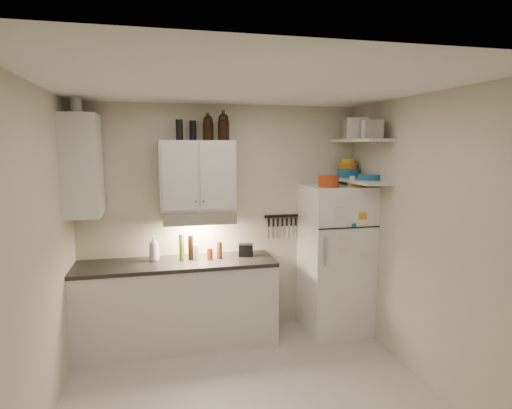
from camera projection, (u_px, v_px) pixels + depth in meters
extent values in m
cube|color=#BCB6AD|center=(252.00, 401.00, 3.64)|extent=(3.20, 3.00, 0.02)
cube|color=white|center=(251.00, 84.00, 3.28)|extent=(3.20, 3.00, 0.02)
cube|color=beige|center=(223.00, 220.00, 4.91)|extent=(3.20, 0.02, 2.60)
cube|color=beige|center=(35.00, 263.00, 3.09)|extent=(0.02, 3.00, 2.60)
cube|color=beige|center=(427.00, 241.00, 3.82)|extent=(0.02, 3.00, 2.60)
cube|color=silver|center=(178.00, 305.00, 4.61)|extent=(2.10, 0.60, 0.88)
cube|color=black|center=(176.00, 264.00, 4.54)|extent=(2.10, 0.62, 0.04)
cube|color=silver|center=(197.00, 176.00, 4.61)|extent=(0.80, 0.33, 0.75)
cube|color=silver|center=(82.00, 166.00, 4.20)|extent=(0.33, 0.55, 1.00)
cube|color=silver|center=(199.00, 216.00, 4.60)|extent=(0.76, 0.46, 0.12)
cube|color=white|center=(335.00, 259.00, 4.92)|extent=(0.70, 0.68, 1.70)
cube|color=silver|center=(361.00, 140.00, 4.65)|extent=(0.30, 0.95, 0.03)
cube|color=silver|center=(359.00, 181.00, 4.71)|extent=(0.30, 0.95, 0.03)
cube|color=black|center=(282.00, 216.00, 5.04)|extent=(0.42, 0.02, 0.03)
cylinder|color=#A53413|center=(329.00, 181.00, 4.61)|extent=(0.23, 0.23, 0.13)
cube|color=orange|center=(359.00, 183.00, 4.71)|extent=(0.23, 0.26, 0.07)
cylinder|color=silver|center=(353.00, 181.00, 4.71)|extent=(0.08, 0.08, 0.11)
cylinder|color=silver|center=(353.00, 131.00, 4.98)|extent=(0.37, 0.37, 0.20)
cube|color=#AAAAAD|center=(357.00, 129.00, 4.60)|extent=(0.28, 0.27, 0.23)
cube|color=#AAAAAD|center=(372.00, 129.00, 4.35)|extent=(0.23, 0.23, 0.19)
cylinder|color=#195B8D|center=(348.00, 173.00, 4.99)|extent=(0.26, 0.26, 0.10)
cylinder|color=#C47112|center=(348.00, 166.00, 5.00)|extent=(0.21, 0.21, 0.06)
cylinder|color=gold|center=(348.00, 161.00, 5.00)|extent=(0.16, 0.16, 0.05)
cylinder|color=#195B8D|center=(369.00, 177.00, 4.64)|extent=(0.30, 0.30, 0.06)
cylinder|color=black|center=(193.00, 131.00, 4.60)|extent=(0.09, 0.09, 0.21)
cylinder|color=black|center=(179.00, 130.00, 4.48)|extent=(0.09, 0.09, 0.22)
cylinder|color=silver|center=(76.00, 106.00, 4.10)|extent=(0.15, 0.15, 0.15)
imported|color=silver|center=(154.00, 247.00, 4.56)|extent=(0.15, 0.15, 0.31)
cylinder|color=brown|center=(219.00, 250.00, 4.66)|extent=(0.07, 0.07, 0.19)
cylinder|color=#5D741D|center=(182.00, 247.00, 4.58)|extent=(0.07, 0.07, 0.29)
cylinder|color=black|center=(191.00, 248.00, 4.61)|extent=(0.07, 0.07, 0.27)
cylinder|color=silver|center=(196.00, 252.00, 4.62)|extent=(0.07, 0.07, 0.17)
cylinder|color=#A53413|center=(210.00, 254.00, 4.62)|extent=(0.07, 0.07, 0.13)
cube|color=black|center=(246.00, 250.00, 4.77)|extent=(0.18, 0.14, 0.13)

